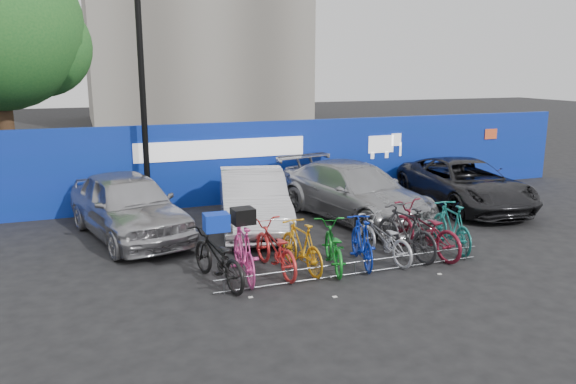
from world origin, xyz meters
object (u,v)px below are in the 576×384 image
car_2 (355,192)px  bike_1 (244,251)px  car_0 (128,205)px  car_3 (465,183)px  lamppost (143,94)px  bike_2 (275,248)px  tree (4,30)px  bike_3 (302,246)px  bike_6 (384,239)px  bike_9 (452,226)px  bike_4 (333,246)px  bike_8 (424,230)px  bike_0 (217,257)px  bike_rack (355,268)px  car_1 (253,200)px  bike_7 (406,231)px  bike_5 (362,241)px

car_2 → bike_1: (-3.96, -3.17, -0.19)m
car_0 → car_3: (9.35, -0.29, -0.10)m
lamppost → bike_2: (1.81, -5.28, -2.77)m
tree → car_0: (2.91, -6.49, -4.29)m
bike_1 → car_3: bearing=-152.9°
lamppost → bike_3: lamppost is taller
bike_6 → bike_9: bearing=174.7°
tree → lamppost: 6.14m
bike_3 → bike_4: (0.63, -0.12, -0.04)m
bike_1 → bike_8: bike_8 is taller
bike_0 → bike_rack: bearing=155.2°
car_1 → bike_3: car_1 is taller
tree → bike_6: size_ratio=4.37×
bike_1 → bike_4: 1.82m
bike_8 → bike_6: bearing=-9.0°
bike_0 → car_2: bearing=-157.2°
bike_2 → bike_7: size_ratio=1.01×
lamppost → car_1: lamppost is taller
bike_7 → bike_9: bike_7 is taller
tree → bike_8: (8.75, -10.02, -4.52)m
bike_2 → bike_0: bearing=4.4°
lamppost → car_3: 9.31m
car_1 → bike_9: 4.78m
bike_2 → bike_9: size_ratio=1.07×
lamppost → car_3: size_ratio=1.24×
lamppost → bike_8: 7.93m
tree → bike_7: tree is taller
car_0 → bike_2: car_0 is taller
bike_1 → bike_9: (4.79, 0.09, -0.01)m
bike_1 → bike_7: bike_7 is taller
bike_6 → bike_8: bearing=172.6°
bike_1 → bike_9: 4.79m
bike_9 → car_3: bearing=-122.4°
bike_9 → bike_1: bearing=9.8°
car_1 → car_2: 2.80m
bike_0 → bike_9: bearing=168.8°
lamppost → bike_rack: 7.48m
lamppost → bike_rack: (3.20, -6.00, -3.11)m
bike_rack → bike_9: bike_9 is taller
bike_1 → bike_5: bike_1 is taller
tree → bike_5: (7.18, -10.14, -4.57)m
car_0 → bike_6: size_ratio=2.57×
car_3 → car_0: bearing=-175.3°
car_0 → bike_1: 3.99m
tree → bike_9: 14.48m
bike_rack → bike_8: (1.98, 0.64, 0.39)m
car_1 → bike_6: 3.72m
car_0 → bike_1: size_ratio=2.52×
car_1 → bike_5: size_ratio=2.66×
bike_rack → car_1: 3.97m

